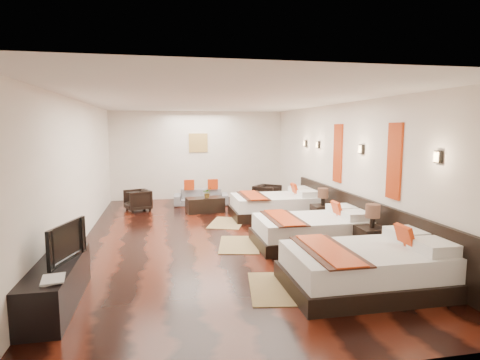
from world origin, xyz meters
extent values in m
cube|color=black|center=(0.00, 0.00, 0.00)|extent=(5.50, 9.50, 0.01)
cube|color=white|center=(0.00, 0.00, 2.80)|extent=(5.50, 9.50, 0.01)
cube|color=silver|center=(0.00, 4.75, 1.40)|extent=(5.50, 0.01, 2.80)
cube|color=silver|center=(-2.75, 0.00, 1.40)|extent=(0.01, 9.50, 2.80)
cube|color=silver|center=(2.75, 0.00, 1.40)|extent=(0.01, 9.50, 2.80)
cube|color=black|center=(2.71, -0.80, 0.45)|extent=(0.08, 6.60, 0.90)
cube|color=black|center=(1.67, -3.05, 0.12)|extent=(2.34, 1.45, 0.24)
cube|color=white|center=(1.67, -3.05, 0.41)|extent=(2.23, 1.34, 0.33)
cube|color=#BD340D|center=(2.23, -3.05, 0.71)|extent=(0.17, 0.36, 0.36)
cube|color=#38190F|center=(1.06, -3.05, 0.59)|extent=(0.61, 1.47, 0.02)
cube|color=#BD340D|center=(1.06, -3.05, 0.61)|extent=(0.42, 1.47, 0.02)
cube|color=black|center=(1.67, -0.89, 0.12)|extent=(2.20, 1.36, 0.23)
cube|color=white|center=(1.67, -0.89, 0.39)|extent=(2.09, 1.26, 0.31)
cube|color=#BD340D|center=(2.19, -0.89, 0.67)|extent=(0.16, 0.34, 0.34)
cube|color=#38190F|center=(1.09, -0.89, 0.56)|extent=(0.58, 1.38, 0.02)
cube|color=#BD340D|center=(1.09, -0.89, 0.57)|extent=(0.40, 1.38, 0.02)
cube|color=black|center=(1.67, 1.64, 0.12)|extent=(2.23, 1.38, 0.23)
cube|color=white|center=(1.67, 1.64, 0.39)|extent=(2.13, 1.28, 0.32)
cube|color=#BD340D|center=(2.20, 1.64, 0.68)|extent=(0.17, 0.34, 0.34)
cube|color=#38190F|center=(1.09, 1.64, 0.56)|extent=(0.58, 1.40, 0.02)
cube|color=#BD340D|center=(1.09, 1.64, 0.58)|extent=(0.40, 1.40, 0.02)
cube|color=black|center=(2.44, -1.77, 0.26)|extent=(0.47, 0.47, 0.53)
cylinder|color=black|center=(2.44, -1.77, 0.63)|extent=(0.08, 0.08, 0.21)
cylinder|color=#3F2619|center=(2.44, -1.77, 0.82)|extent=(0.25, 0.25, 0.23)
cube|color=black|center=(2.44, 0.40, 0.25)|extent=(0.45, 0.45, 0.51)
cylinder|color=black|center=(2.44, 0.40, 0.61)|extent=(0.08, 0.08, 0.20)
cylinder|color=#3F2619|center=(2.44, 0.40, 0.79)|extent=(0.24, 0.24, 0.22)
cube|color=olive|center=(0.40, -2.80, 0.01)|extent=(0.93, 1.31, 0.01)
cube|color=olive|center=(0.29, -0.63, 0.01)|extent=(0.98, 1.33, 0.01)
cube|color=olive|center=(0.34, 1.17, 0.01)|extent=(1.12, 1.38, 0.01)
cube|color=black|center=(-2.50, -2.78, 0.28)|extent=(0.50, 1.80, 0.55)
imported|color=black|center=(-2.45, -2.65, 0.80)|extent=(0.37, 0.86, 0.50)
imported|color=black|center=(-2.50, -3.38, 0.57)|extent=(0.30, 0.37, 0.03)
imported|color=brown|center=(-2.50, -2.06, 0.73)|extent=(0.36, 0.36, 0.36)
imported|color=slate|center=(-0.04, 3.57, 0.23)|extent=(1.62, 0.75, 0.46)
imported|color=black|center=(-1.84, 3.08, 0.29)|extent=(0.82, 0.81, 0.58)
imported|color=black|center=(1.85, 3.06, 0.31)|extent=(0.95, 0.95, 0.62)
cube|color=black|center=(-0.04, 2.52, 0.20)|extent=(1.06, 0.63, 0.40)
imported|color=#2E5F1F|center=(0.02, 2.46, 0.54)|extent=(0.27, 0.24, 0.27)
cube|color=#D86014|center=(2.73, -1.90, 1.70)|extent=(0.04, 0.40, 1.30)
cube|color=#D86014|center=(2.73, 0.30, 1.70)|extent=(0.04, 0.40, 1.30)
cube|color=black|center=(2.71, -3.00, 1.85)|extent=(0.06, 0.12, 0.18)
cube|color=#FFD18C|center=(2.68, -3.00, 1.85)|extent=(0.02, 0.10, 0.14)
cube|color=black|center=(2.71, -0.80, 1.85)|extent=(0.06, 0.12, 0.18)
cube|color=#FFD18C|center=(2.68, -0.80, 1.85)|extent=(0.02, 0.10, 0.14)
cube|color=black|center=(2.71, 1.40, 1.85)|extent=(0.06, 0.12, 0.18)
cube|color=#FFD18C|center=(2.68, 1.40, 1.85)|extent=(0.02, 0.10, 0.14)
cube|color=black|center=(2.71, 2.30, 1.85)|extent=(0.06, 0.12, 0.18)
cube|color=#FFD18C|center=(2.68, 2.30, 1.85)|extent=(0.02, 0.10, 0.14)
cube|color=#AD873F|center=(0.00, 4.73, 1.80)|extent=(0.60, 0.04, 0.60)
camera|label=1|loc=(-1.14, -7.91, 2.25)|focal=29.39mm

